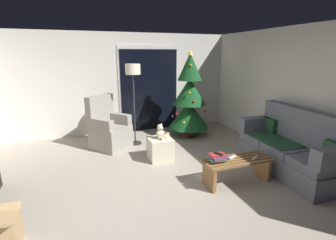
{
  "coord_description": "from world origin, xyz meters",
  "views": [
    {
      "loc": [
        -1.03,
        -3.33,
        1.99
      ],
      "look_at": [
        0.4,
        0.7,
        0.85
      ],
      "focal_mm": 26.65,
      "sensor_mm": 36.0,
      "label": 1
    }
  ],
  "objects_px": {
    "coffee_table": "(237,167)",
    "remote_silver": "(255,158)",
    "remote_white": "(232,157)",
    "armchair": "(109,130)",
    "couch": "(291,149)",
    "ottoman": "(160,149)",
    "teddy_bear_honey_by_tree": "(167,139)",
    "book_stack": "(218,157)",
    "cell_phone": "(219,154)",
    "christmas_tree": "(189,99)",
    "teddy_bear_cream": "(160,132)",
    "floor_lamp": "(133,77)"
  },
  "relations": [
    {
      "from": "coffee_table",
      "to": "remote_silver",
      "type": "relative_size",
      "value": 7.05
    },
    {
      "from": "remote_white",
      "to": "armchair",
      "type": "distance_m",
      "value": 2.75
    },
    {
      "from": "coffee_table",
      "to": "armchair",
      "type": "distance_m",
      "value": 2.84
    },
    {
      "from": "couch",
      "to": "ottoman",
      "type": "relative_size",
      "value": 4.49
    },
    {
      "from": "armchair",
      "to": "teddy_bear_honey_by_tree",
      "type": "distance_m",
      "value": 1.32
    },
    {
      "from": "book_stack",
      "to": "cell_phone",
      "type": "bearing_deg",
      "value": -43.14
    },
    {
      "from": "book_stack",
      "to": "armchair",
      "type": "height_order",
      "value": "armchair"
    },
    {
      "from": "armchair",
      "to": "ottoman",
      "type": "height_order",
      "value": "armchair"
    },
    {
      "from": "ottoman",
      "to": "coffee_table",
      "type": "bearing_deg",
      "value": -56.23
    },
    {
      "from": "remote_silver",
      "to": "christmas_tree",
      "type": "distance_m",
      "value": 2.54
    },
    {
      "from": "coffee_table",
      "to": "ottoman",
      "type": "bearing_deg",
      "value": 123.77
    },
    {
      "from": "remote_white",
      "to": "cell_phone",
      "type": "bearing_deg",
      "value": -103.01
    },
    {
      "from": "remote_silver",
      "to": "teddy_bear_cream",
      "type": "xyz_separation_m",
      "value": [
        -1.12,
        1.35,
        0.13
      ]
    },
    {
      "from": "couch",
      "to": "teddy_bear_honey_by_tree",
      "type": "bearing_deg",
      "value": 128.35
    },
    {
      "from": "coffee_table",
      "to": "remote_silver",
      "type": "xyz_separation_m",
      "value": [
        0.26,
        -0.08,
        0.15
      ]
    },
    {
      "from": "armchair",
      "to": "teddy_bear_cream",
      "type": "bearing_deg",
      "value": -48.75
    },
    {
      "from": "couch",
      "to": "coffee_table",
      "type": "height_order",
      "value": "couch"
    },
    {
      "from": "couch",
      "to": "remote_silver",
      "type": "distance_m",
      "value": 0.87
    },
    {
      "from": "ottoman",
      "to": "armchair",
      "type": "bearing_deg",
      "value": 131.31
    },
    {
      "from": "couch",
      "to": "christmas_tree",
      "type": "relative_size",
      "value": 0.95
    },
    {
      "from": "floor_lamp",
      "to": "christmas_tree",
      "type": "bearing_deg",
      "value": 5.18
    },
    {
      "from": "coffee_table",
      "to": "remote_white",
      "type": "distance_m",
      "value": 0.17
    },
    {
      "from": "coffee_table",
      "to": "armchair",
      "type": "relative_size",
      "value": 0.97
    },
    {
      "from": "couch",
      "to": "armchair",
      "type": "relative_size",
      "value": 1.75
    },
    {
      "from": "remote_silver",
      "to": "teddy_bear_honey_by_tree",
      "type": "height_order",
      "value": "remote_silver"
    },
    {
      "from": "couch",
      "to": "teddy_bear_cream",
      "type": "xyz_separation_m",
      "value": [
        -1.98,
        1.22,
        0.14
      ]
    },
    {
      "from": "couch",
      "to": "teddy_bear_cream",
      "type": "distance_m",
      "value": 2.33
    },
    {
      "from": "couch",
      "to": "teddy_bear_honey_by_tree",
      "type": "relative_size",
      "value": 6.92
    },
    {
      "from": "couch",
      "to": "book_stack",
      "type": "distance_m",
      "value": 1.47
    },
    {
      "from": "armchair",
      "to": "teddy_bear_honey_by_tree",
      "type": "xyz_separation_m",
      "value": [
        1.27,
        -0.23,
        -0.28
      ]
    },
    {
      "from": "coffee_table",
      "to": "teddy_bear_honey_by_tree",
      "type": "relative_size",
      "value": 3.86
    },
    {
      "from": "christmas_tree",
      "to": "remote_silver",
      "type": "bearing_deg",
      "value": -89.78
    },
    {
      "from": "christmas_tree",
      "to": "cell_phone",
      "type": "bearing_deg",
      "value": -103.86
    },
    {
      "from": "armchair",
      "to": "teddy_bear_honey_by_tree",
      "type": "relative_size",
      "value": 3.96
    },
    {
      "from": "floor_lamp",
      "to": "teddy_bear_honey_by_tree",
      "type": "xyz_separation_m",
      "value": [
        0.68,
        -0.26,
        -1.38
      ]
    },
    {
      "from": "coffee_table",
      "to": "book_stack",
      "type": "distance_m",
      "value": 0.4
    },
    {
      "from": "couch",
      "to": "teddy_bear_cream",
      "type": "height_order",
      "value": "couch"
    },
    {
      "from": "christmas_tree",
      "to": "ottoman",
      "type": "relative_size",
      "value": 4.73
    },
    {
      "from": "cell_phone",
      "to": "teddy_bear_cream",
      "type": "height_order",
      "value": "teddy_bear_cream"
    },
    {
      "from": "book_stack",
      "to": "teddy_bear_honey_by_tree",
      "type": "distance_m",
      "value": 2.04
    },
    {
      "from": "cell_phone",
      "to": "armchair",
      "type": "height_order",
      "value": "armchair"
    },
    {
      "from": "couch",
      "to": "coffee_table",
      "type": "distance_m",
      "value": 1.13
    },
    {
      "from": "floor_lamp",
      "to": "coffee_table",
      "type": "bearing_deg",
      "value": -63.76
    },
    {
      "from": "remote_silver",
      "to": "remote_white",
      "type": "distance_m",
      "value": 0.35
    },
    {
      "from": "couch",
      "to": "remote_silver",
      "type": "height_order",
      "value": "couch"
    },
    {
      "from": "remote_silver",
      "to": "armchair",
      "type": "bearing_deg",
      "value": -171.35
    },
    {
      "from": "floor_lamp",
      "to": "teddy_bear_honey_by_tree",
      "type": "height_order",
      "value": "floor_lamp"
    },
    {
      "from": "remote_white",
      "to": "floor_lamp",
      "type": "bearing_deg",
      "value": -176.0
    },
    {
      "from": "remote_silver",
      "to": "christmas_tree",
      "type": "relative_size",
      "value": 0.08
    },
    {
      "from": "coffee_table",
      "to": "floor_lamp",
      "type": "xyz_separation_m",
      "value": [
        -1.13,
        2.29,
        1.24
      ]
    }
  ]
}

